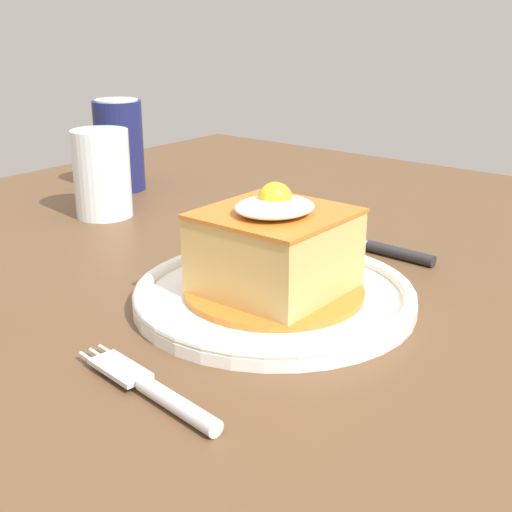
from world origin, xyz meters
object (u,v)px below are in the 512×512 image
knife (380,248)px  main_plate (274,295)px  soda_can (119,145)px  drinking_glass (103,180)px  fork (158,392)px

knife → main_plate: bearing=177.8°
main_plate → soda_can: soda_can is taller
main_plate → soda_can: bearing=65.4°
drinking_glass → soda_can: bearing=39.9°
soda_can → drinking_glass: size_ratio=1.18×
main_plate → knife: bearing=-2.2°
main_plate → drinking_glass: 0.34m
main_plate → knife: size_ratio=1.46×
main_plate → fork: (-0.17, -0.03, -0.00)m
fork → soda_can: soda_can is taller
soda_can → fork: bearing=-128.9°
knife → soda_can: 0.42m
main_plate → knife: 0.17m
knife → drinking_glass: (-0.09, 0.33, 0.04)m
soda_can → drinking_glass: soda_can is taller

